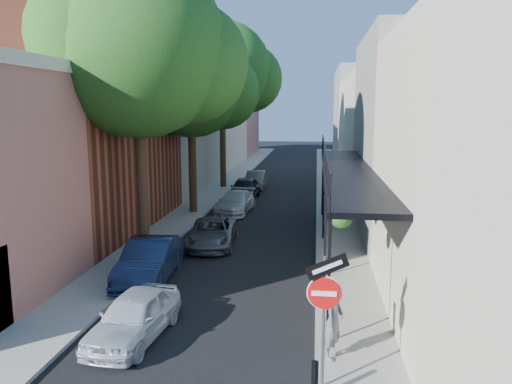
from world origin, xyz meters
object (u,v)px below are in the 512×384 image
(bollard, at_px, (315,381))
(parked_car_d, at_px, (236,202))
(parked_car_a, at_px, (134,316))
(oak_near, at_px, (151,52))
(parked_car_b, at_px, (149,261))
(parked_car_e, at_px, (245,188))
(oak_mid, at_px, (199,84))
(pedestrian, at_px, (333,321))
(parked_car_c, at_px, (212,233))
(oak_far, at_px, (229,73))
(sign_post, at_px, (324,298))
(parked_car_f, at_px, (256,180))

(bollard, xyz_separation_m, parked_car_d, (-4.47, 17.87, 0.08))
(parked_car_a, bearing_deg, oak_near, 109.34)
(parked_car_b, bearing_deg, parked_car_a, -79.85)
(parked_car_e, bearing_deg, oak_mid, -110.32)
(parked_car_b, bearing_deg, bollard, -53.44)
(parked_car_a, height_order, pedestrian, pedestrian)
(oak_near, distance_m, parked_car_e, 14.53)
(oak_near, height_order, parked_car_c, oak_near)
(oak_mid, xyz_separation_m, parked_car_a, (1.87, -15.39, -6.45))
(oak_mid, height_order, parked_car_a, oak_mid)
(oak_near, distance_m, parked_car_c, 7.68)
(pedestrian, bearing_deg, oak_near, 62.05)
(bollard, bearing_deg, oak_near, 123.12)
(parked_car_e, distance_m, pedestrian, 21.13)
(parked_car_c, distance_m, parked_car_d, 6.79)
(bollard, height_order, parked_car_c, parked_car_c)
(bollard, relative_size, parked_car_b, 0.19)
(oak_far, bearing_deg, pedestrian, -74.90)
(parked_car_a, bearing_deg, oak_mid, 102.49)
(sign_post, height_order, pedestrian, sign_post)
(oak_mid, distance_m, parked_car_e, 8.02)
(sign_post, height_order, parked_car_e, sign_post)
(parked_car_b, distance_m, parked_car_c, 4.64)
(parked_car_c, bearing_deg, sign_post, -71.52)
(sign_post, xyz_separation_m, parked_car_b, (-5.76, 6.13, -1.34))
(oak_far, bearing_deg, oak_mid, -90.41)
(sign_post, distance_m, parked_car_f, 26.46)
(sign_post, height_order, parked_car_d, sign_post)
(pedestrian, bearing_deg, parked_car_b, 72.88)
(parked_car_c, height_order, parked_car_f, parked_car_f)
(sign_post, bearing_deg, parked_car_d, 104.91)
(sign_post, xyz_separation_m, pedestrian, (0.24, 1.26, -1.02))
(parked_car_a, relative_size, parked_car_c, 0.86)
(oak_far, xyz_separation_m, pedestrian, (6.75, -25.03, -7.24))
(oak_far, distance_m, parked_car_e, 8.98)
(bollard, bearing_deg, parked_car_c, 111.66)
(parked_car_d, bearing_deg, oak_far, 106.13)
(oak_near, bearing_deg, sign_post, -54.91)
(oak_mid, xyz_separation_m, parked_car_c, (2.02, -6.65, -6.48))
(bollard, relative_size, parked_car_e, 0.20)
(parked_car_a, height_order, parked_car_c, parked_car_a)
(bollard, height_order, parked_car_a, parked_car_a)
(oak_mid, xyz_separation_m, oak_far, (0.06, 9.04, 1.20))
(sign_post, distance_m, parked_car_c, 11.64)
(oak_far, height_order, parked_car_a, oak_far)
(oak_far, xyz_separation_m, parked_car_d, (1.88, -8.90, -7.66))
(parked_car_a, relative_size, parked_car_f, 0.93)
(parked_car_e, relative_size, parked_car_f, 1.06)
(pedestrian, bearing_deg, parked_car_c, 49.10)
(parked_car_b, bearing_deg, parked_car_c, 71.24)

